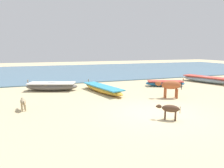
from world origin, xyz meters
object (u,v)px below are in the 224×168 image
Objects in this scene: fishing_boat_5 at (165,83)px; calf_far_dark at (170,109)px; fishing_boat_4 at (52,86)px; cow_adult_rust at (170,86)px; fishing_boat_6 at (102,89)px; calf_near_dun at (23,102)px; fishing_boat_3 at (206,79)px.

calf_far_dark is (-4.19, -6.42, 0.21)m from fishing_boat_5.
cow_adult_rust is (6.44, -4.57, 0.43)m from fishing_boat_4.
fishing_boat_4 is 8.49m from fishing_boat_5.
fishing_boat_5 reaches higher than calf_far_dark.
cow_adult_rust reaches higher than fishing_boat_5.
fishing_boat_6 is 5.30× the size of calf_near_dun.
cow_adult_rust is at bearing -89.04° from calf_far_dark.
fishing_boat_3 is 1.00× the size of fishing_boat_6.
fishing_boat_4 is at bearing -113.85° from fishing_boat_3.
cow_adult_rust is 1.80× the size of calf_near_dun.
fishing_boat_3 is 7.33m from cow_adult_rust.
fishing_boat_6 is (-9.64, -0.80, -0.05)m from fishing_boat_3.
cow_adult_rust reaches higher than calf_far_dark.
fishing_boat_6 reaches higher than fishing_boat_5.
fishing_boat_3 is at bearing -165.53° from fishing_boat_4.
calf_near_dun is at bearing 20.86° from cow_adult_rust.
calf_far_dark is (5.69, -3.35, 0.05)m from calf_near_dun.
fishing_boat_5 is 0.69× the size of fishing_boat_6.
calf_near_dun is (-14.28, -3.36, 0.11)m from fishing_boat_3.
cow_adult_rust is 7.93m from calf_near_dun.
fishing_boat_4 reaches higher than fishing_boat_5.
calf_near_dun is 6.60m from calf_far_dark.
calf_far_dark is at bearing -130.13° from calf_near_dun.
calf_far_dark is (-2.23, -3.09, -0.29)m from cow_adult_rust.
cow_adult_rust reaches higher than fishing_boat_6.
fishing_boat_4 is 4.38× the size of calf_far_dark.
fishing_boat_5 is 3.68× the size of calf_near_dun.
fishing_boat_5 is 3.90m from cow_adult_rust.
calf_near_dun is (-4.64, -2.56, 0.16)m from fishing_boat_6.
fishing_boat_5 is at bearing -82.36° from calf_near_dun.
cow_adult_rust is at bearing -98.01° from fishing_boat_5.
fishing_boat_5 is 7.67m from calf_far_dark.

